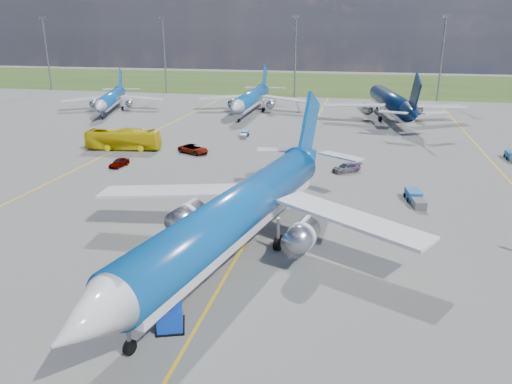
% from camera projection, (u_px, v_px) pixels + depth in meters
% --- Properties ---
extents(ground, '(400.00, 400.00, 0.00)m').
position_uv_depth(ground, '(231.00, 268.00, 42.78)').
color(ground, '#585856').
rests_on(ground, ground).
extents(grass_strip, '(400.00, 80.00, 0.01)m').
position_uv_depth(grass_strip, '(337.00, 83.00, 181.90)').
color(grass_strip, '#2D4719').
rests_on(grass_strip, ground).
extents(taxiway_lines, '(60.25, 160.00, 0.02)m').
position_uv_depth(taxiway_lines, '(284.00, 177.00, 68.43)').
color(taxiway_lines, yellow).
rests_on(taxiway_lines, ground).
extents(floodlight_masts, '(202.20, 0.50, 22.70)m').
position_uv_depth(floodlight_masts, '(367.00, 53.00, 138.83)').
color(floodlight_masts, slate).
rests_on(floodlight_masts, ground).
extents(bg_jet_nw, '(35.24, 40.64, 9.01)m').
position_uv_depth(bg_jet_nw, '(112.00, 111.00, 121.71)').
color(bg_jet_nw, '#0B50A0').
rests_on(bg_jet_nw, ground).
extents(bg_jet_nnw, '(29.34, 38.40, 10.02)m').
position_uv_depth(bg_jet_nnw, '(251.00, 113.00, 119.63)').
color(bg_jet_nnw, '#0B50A0').
rests_on(bg_jet_nnw, ground).
extents(bg_jet_n, '(40.17, 48.62, 11.41)m').
position_uv_depth(bg_jet_n, '(389.00, 119.00, 111.41)').
color(bg_jet_n, '#071A3B').
rests_on(bg_jet_n, ground).
extents(main_airliner, '(43.92, 52.48, 12.12)m').
position_uv_depth(main_airliner, '(237.00, 256.00, 44.95)').
color(main_airliner, '#0B50A0').
rests_on(main_airliner, ground).
extents(uld_container, '(2.36, 2.62, 1.73)m').
position_uv_depth(uld_container, '(170.00, 316.00, 34.15)').
color(uld_container, '#0D35B7').
rests_on(uld_container, ground).
extents(apron_bus, '(12.72, 4.55, 3.47)m').
position_uv_depth(apron_bus, '(123.00, 139.00, 83.42)').
color(apron_bus, '#D6C00C').
rests_on(apron_bus, ground).
extents(service_car_a, '(2.08, 3.90, 1.26)m').
position_uv_depth(service_car_a, '(119.00, 163.00, 73.47)').
color(service_car_a, '#999999').
rests_on(service_car_a, ground).
extents(service_car_b, '(5.80, 4.34, 1.46)m').
position_uv_depth(service_car_b, '(193.00, 149.00, 81.12)').
color(service_car_b, '#999999').
rests_on(service_car_b, ground).
extents(service_car_c, '(4.50, 3.93, 1.24)m').
position_uv_depth(service_car_c, '(346.00, 168.00, 70.88)').
color(service_car_c, '#999999').
rests_on(service_car_c, ground).
extents(baggage_tug_w, '(2.19, 5.53, 1.21)m').
position_uv_depth(baggage_tug_w, '(415.00, 198.00, 58.50)').
color(baggage_tug_w, '#195A99').
rests_on(baggage_tug_w, ground).
extents(baggage_tug_c, '(1.73, 4.59, 1.01)m').
position_uv_depth(baggage_tug_c, '(244.00, 134.00, 93.43)').
color(baggage_tug_c, navy).
rests_on(baggage_tug_c, ground).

